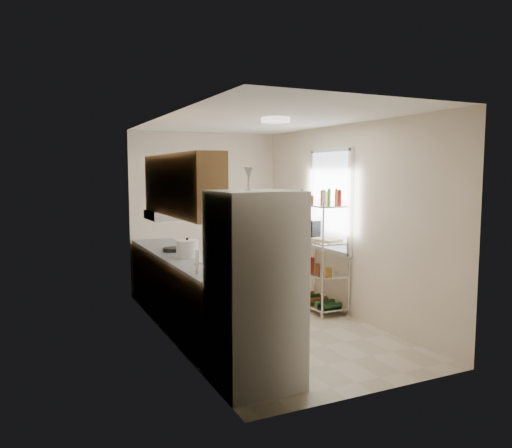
{
  "coord_description": "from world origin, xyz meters",
  "views": [
    {
      "loc": [
        -2.77,
        -5.6,
        1.96
      ],
      "look_at": [
        0.0,
        0.25,
        1.28
      ],
      "focal_mm": 35.0,
      "sensor_mm": 36.0,
      "label": 1
    }
  ],
  "objects_px": {
    "frying_pan_large": "(173,249)",
    "refrigerator": "(254,289)",
    "cutting_board": "(326,240)",
    "espresso_machine": "(312,228)",
    "rice_cooker": "(187,249)"
  },
  "relations": [
    {
      "from": "refrigerator",
      "to": "espresso_machine",
      "type": "distance_m",
      "value": 2.96
    },
    {
      "from": "refrigerator",
      "to": "espresso_machine",
      "type": "relative_size",
      "value": 6.85
    },
    {
      "from": "frying_pan_large",
      "to": "refrigerator",
      "type": "bearing_deg",
      "value": -63.97
    },
    {
      "from": "frying_pan_large",
      "to": "rice_cooker",
      "type": "bearing_deg",
      "value": -63.31
    },
    {
      "from": "rice_cooker",
      "to": "espresso_machine",
      "type": "relative_size",
      "value": 1.03
    },
    {
      "from": "rice_cooker",
      "to": "espresso_machine",
      "type": "xyz_separation_m",
      "value": [
        2.02,
        0.33,
        0.13
      ]
    },
    {
      "from": "rice_cooker",
      "to": "cutting_board",
      "type": "relative_size",
      "value": 0.68
    },
    {
      "from": "refrigerator",
      "to": "frying_pan_large",
      "type": "height_order",
      "value": "refrigerator"
    },
    {
      "from": "cutting_board",
      "to": "espresso_machine",
      "type": "relative_size",
      "value": 1.51
    },
    {
      "from": "cutting_board",
      "to": "espresso_machine",
      "type": "bearing_deg",
      "value": 84.22
    },
    {
      "from": "frying_pan_large",
      "to": "cutting_board",
      "type": "bearing_deg",
      "value": 5.86
    },
    {
      "from": "refrigerator",
      "to": "cutting_board",
      "type": "relative_size",
      "value": 4.53
    },
    {
      "from": "rice_cooker",
      "to": "frying_pan_large",
      "type": "relative_size",
      "value": 0.97
    },
    {
      "from": "espresso_machine",
      "to": "rice_cooker",
      "type": "bearing_deg",
      "value": -173.56
    },
    {
      "from": "rice_cooker",
      "to": "cutting_board",
      "type": "bearing_deg",
      "value": -3.4
    }
  ]
}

